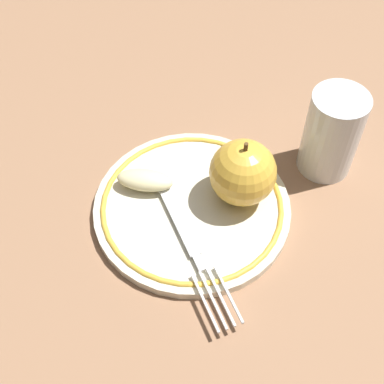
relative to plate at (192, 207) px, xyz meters
name	(u,v)px	position (x,y,z in m)	size (l,w,h in m)	color
ground_plane	(174,218)	(-0.02, 0.01, -0.01)	(2.00, 2.00, 0.00)	#956B4D
plate	(192,207)	(0.00, 0.00, 0.00)	(0.21, 0.21, 0.01)	beige
apple_red_whole	(243,173)	(0.04, -0.04, 0.04)	(0.07, 0.07, 0.08)	gold
apple_slice_front	(145,180)	(0.00, 0.06, 0.02)	(0.06, 0.03, 0.02)	beige
fork	(191,244)	(-0.05, -0.02, 0.01)	(0.13, 0.16, 0.00)	silver
drinking_glass	(332,133)	(0.13, -0.10, 0.04)	(0.06, 0.06, 0.10)	silver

